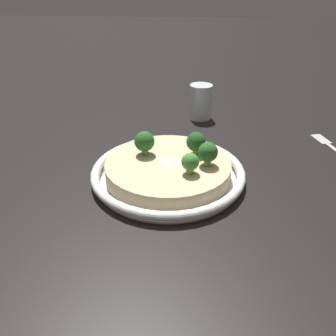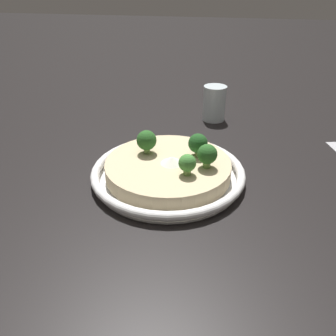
{
  "view_description": "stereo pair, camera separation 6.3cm",
  "coord_description": "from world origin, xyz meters",
  "px_view_note": "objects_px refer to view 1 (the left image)",
  "views": [
    {
      "loc": [
        0.05,
        -0.54,
        0.34
      ],
      "look_at": [
        0.0,
        0.0,
        0.02
      ],
      "focal_mm": 35.0,
      "sensor_mm": 36.0,
      "label": 1
    },
    {
      "loc": [
        0.11,
        -0.53,
        0.34
      ],
      "look_at": [
        0.0,
        0.0,
        0.02
      ],
      "focal_mm": 35.0,
      "sensor_mm": 36.0,
      "label": 2
    }
  ],
  "objects_px": {
    "risotto_bowl": "(168,171)",
    "fork_utensil": "(331,146)",
    "drinking_glass": "(200,102)",
    "broccoli_back_right": "(196,142)",
    "broccoli_front_right": "(190,162)",
    "broccoli_back_left": "(144,142)",
    "broccoli_right": "(208,153)"
  },
  "relations": [
    {
      "from": "broccoli_back_right",
      "to": "fork_utensil",
      "type": "bearing_deg",
      "value": 23.36
    },
    {
      "from": "risotto_bowl",
      "to": "broccoli_back_right",
      "type": "xyz_separation_m",
      "value": [
        0.05,
        0.04,
        0.05
      ]
    },
    {
      "from": "risotto_bowl",
      "to": "broccoli_back_left",
      "type": "relative_size",
      "value": 6.26
    },
    {
      "from": "risotto_bowl",
      "to": "fork_utensil",
      "type": "relative_size",
      "value": 1.7
    },
    {
      "from": "broccoli_back_left",
      "to": "broccoli_back_right",
      "type": "bearing_deg",
      "value": 5.47
    },
    {
      "from": "risotto_bowl",
      "to": "drinking_glass",
      "type": "xyz_separation_m",
      "value": [
        0.06,
        0.32,
        0.03
      ]
    },
    {
      "from": "drinking_glass",
      "to": "broccoli_back_right",
      "type": "bearing_deg",
      "value": -91.42
    },
    {
      "from": "broccoli_back_right",
      "to": "broccoli_right",
      "type": "bearing_deg",
      "value": -61.91
    },
    {
      "from": "broccoli_back_left",
      "to": "broccoli_back_right",
      "type": "height_order",
      "value": "broccoli_back_left"
    },
    {
      "from": "broccoli_front_right",
      "to": "drinking_glass",
      "type": "height_order",
      "value": "drinking_glass"
    },
    {
      "from": "broccoli_front_right",
      "to": "broccoli_right",
      "type": "height_order",
      "value": "broccoli_right"
    },
    {
      "from": "broccoli_right",
      "to": "broccoli_front_right",
      "type": "bearing_deg",
      "value": -133.5
    },
    {
      "from": "broccoli_back_left",
      "to": "broccoli_back_right",
      "type": "relative_size",
      "value": 1.04
    },
    {
      "from": "broccoli_front_right",
      "to": "broccoli_back_right",
      "type": "xyz_separation_m",
      "value": [
        0.01,
        0.07,
        0.0
      ]
    },
    {
      "from": "broccoli_back_right",
      "to": "fork_utensil",
      "type": "height_order",
      "value": "broccoli_back_right"
    },
    {
      "from": "risotto_bowl",
      "to": "fork_utensil",
      "type": "xyz_separation_m",
      "value": [
        0.36,
        0.17,
        -0.02
      ]
    },
    {
      "from": "broccoli_back_left",
      "to": "drinking_glass",
      "type": "xyz_separation_m",
      "value": [
        0.11,
        0.3,
        -0.02
      ]
    },
    {
      "from": "broccoli_back_right",
      "to": "fork_utensil",
      "type": "distance_m",
      "value": 0.35
    },
    {
      "from": "broccoli_back_right",
      "to": "fork_utensil",
      "type": "xyz_separation_m",
      "value": [
        0.31,
        0.13,
        -0.06
      ]
    },
    {
      "from": "broccoli_back_left",
      "to": "fork_utensil",
      "type": "height_order",
      "value": "broccoli_back_left"
    },
    {
      "from": "drinking_glass",
      "to": "fork_utensil",
      "type": "relative_size",
      "value": 0.53
    },
    {
      "from": "broccoli_front_right",
      "to": "broccoli_back_left",
      "type": "relative_size",
      "value": 0.83
    },
    {
      "from": "broccoli_front_right",
      "to": "fork_utensil",
      "type": "height_order",
      "value": "broccoli_front_right"
    },
    {
      "from": "broccoli_back_left",
      "to": "broccoli_right",
      "type": "bearing_deg",
      "value": -14.9
    },
    {
      "from": "risotto_bowl",
      "to": "broccoli_right",
      "type": "xyz_separation_m",
      "value": [
        0.07,
        -0.01,
        0.05
      ]
    },
    {
      "from": "broccoli_back_left",
      "to": "broccoli_right",
      "type": "height_order",
      "value": "broccoli_back_left"
    },
    {
      "from": "drinking_glass",
      "to": "fork_utensil",
      "type": "distance_m",
      "value": 0.34
    },
    {
      "from": "broccoli_front_right",
      "to": "broccoli_back_right",
      "type": "distance_m",
      "value": 0.08
    },
    {
      "from": "broccoli_front_right",
      "to": "broccoli_back_right",
      "type": "relative_size",
      "value": 0.86
    },
    {
      "from": "risotto_bowl",
      "to": "broccoli_back_right",
      "type": "relative_size",
      "value": 6.51
    },
    {
      "from": "broccoli_front_right",
      "to": "risotto_bowl",
      "type": "bearing_deg",
      "value": 137.18
    },
    {
      "from": "risotto_bowl",
      "to": "broccoli_back_left",
      "type": "height_order",
      "value": "broccoli_back_left"
    }
  ]
}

